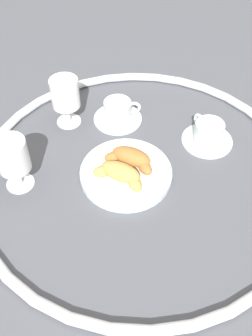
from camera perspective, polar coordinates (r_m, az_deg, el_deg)
name	(u,v)px	position (r m, az deg, el deg)	size (l,w,h in m)	color
ground_plane	(139,173)	(0.97, 1.84, -0.72)	(2.20, 2.20, 0.00)	#4C4F56
table_chrome_rim	(139,170)	(0.96, 1.86, -0.25)	(0.81, 0.81, 0.02)	silver
pastry_plate	(126,173)	(0.96, 0.00, -0.71)	(0.23, 0.23, 0.02)	silver
croissant_large	(131,158)	(0.95, 0.70, 1.45)	(0.13, 0.09, 0.04)	#AD6B33
croissant_small	(120,173)	(0.92, -0.90, -0.76)	(0.13, 0.09, 0.04)	#D6994C
coffee_cup_near	(118,112)	(1.10, -1.16, 8.15)	(0.14, 0.14, 0.06)	silver
coffee_cup_far	(208,134)	(1.06, 11.88, 4.93)	(0.14, 0.14, 0.06)	silver
juice_glass_left	(12,158)	(0.92, -16.25, 1.46)	(0.08, 0.08, 0.14)	white
juice_glass_right	(65,95)	(1.06, -8.86, 10.45)	(0.08, 0.08, 0.14)	white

